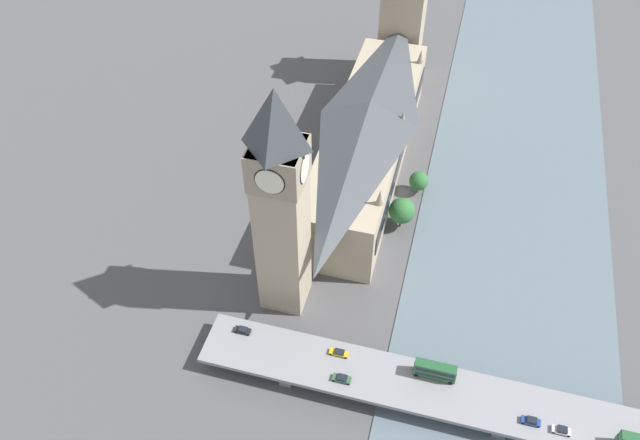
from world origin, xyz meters
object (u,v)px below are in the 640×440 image
Objects in this scene: double_decker_bus_rear at (435,370)px; car_southbound_tail at (562,430)px; clock_tower at (280,201)px; parliament_hall at (368,137)px; victoria_tower at (403,12)px; car_southbound_mid at (531,421)px; car_northbound_mid at (243,330)px; road_bridge at (502,407)px; car_southbound_extra at (339,353)px; car_northbound_tail at (342,378)px.

double_decker_bus_rear reaches higher than car_southbound_tail.
double_decker_bus_rear is at bearing 157.74° from clock_tower.
parliament_hall reaches higher than car_southbound_tail.
car_southbound_mid is at bearing 111.43° from victoria_tower.
clock_tower is 35.51m from car_northbound_mid.
road_bridge is at bearing -23.59° from car_southbound_mid.
parliament_hall is 97.60m from car_southbound_mid.
car_southbound_mid is (-70.84, 6.11, 0.05)m from car_northbound_mid.
parliament_hall reaches higher than car_southbound_mid.
victoria_tower reaches higher than car_southbound_extra.
car_southbound_tail reaches higher than car_northbound_mid.
double_decker_bus_rear is (-42.23, 17.29, -28.56)m from clock_tower.
victoria_tower is (0.06, -59.03, 12.60)m from parliament_hall.
car_southbound_extra is (2.35, -6.72, -0.07)m from car_northbound_tail.
victoria_tower is at bearing -86.19° from car_southbound_extra.
road_bridge is 39.92m from car_southbound_extra.
victoria_tower reaches higher than car_northbound_tail.
road_bridge is at bearing 176.97° from car_northbound_mid.
car_northbound_mid is (48.20, -0.01, -1.88)m from double_decker_bus_rear.
car_southbound_mid is at bearing -179.17° from car_northbound_tail.
car_northbound_tail is 50.14m from car_southbound_tail.
car_southbound_mid is (-22.64, 6.10, -1.83)m from double_decker_bus_rear.
victoria_tower reaches higher than road_bridge.
double_decker_bus_rear is 2.13× the size of car_southbound_extra.
clock_tower reaches higher than parliament_hall.
car_southbound_tail is 52.89m from car_southbound_extra.
double_decker_bus_rear is 22.03m from car_northbound_tail.
road_bridge is 17.21m from double_decker_bus_rear.
road_bridge is at bearing -13.81° from car_southbound_tail.
double_decker_bus_rear is 48.24m from car_northbound_mid.
victoria_tower is 135.26m from car_southbound_extra.
clock_tower is 70.05m from road_bridge.
victoria_tower is 142.04m from car_northbound_tail.
car_southbound_extra is at bearing -70.72° from car_northbound_tail.
clock_tower is 1.20× the size of victoria_tower.
parliament_hall reaches higher than road_bridge.
car_southbound_mid reaches higher than car_northbound_mid.
victoria_tower reaches higher than car_northbound_mid.
car_southbound_tail is at bearing 176.09° from car_southbound_mid.
car_northbound_tail is at bearing 131.62° from clock_tower.
double_decker_bus_rear is 2.26× the size of car_northbound_tail.
car_southbound_extra is at bearing -7.10° from car_southbound_tail.
victoria_tower is at bearing -68.57° from car_southbound_mid.
car_northbound_tail is 0.95× the size of car_southbound_extra.
clock_tower reaches higher than double_decker_bus_rear.
car_southbound_tail is (-61.36, 139.93, -20.49)m from victoria_tower.
car_northbound_tail is at bearing 5.07° from road_bridge.
car_southbound_tail is at bearing 113.68° from victoria_tower.
car_southbound_extra is (23.24, 0.01, -1.93)m from double_decker_bus_rear.
road_bridge is at bearing 168.31° from double_decker_bus_rear.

